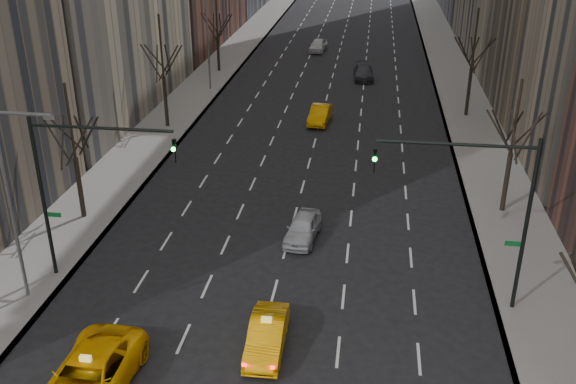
% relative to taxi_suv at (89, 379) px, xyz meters
% --- Properties ---
extents(sidewalk_left, '(4.50, 320.00, 0.15)m').
position_rel_taxi_suv_xyz_m(sidewalk_left, '(-6.55, 65.75, -0.75)').
color(sidewalk_left, slate).
rests_on(sidewalk_left, ground).
extents(sidewalk_right, '(4.50, 320.00, 0.15)m').
position_rel_taxi_suv_xyz_m(sidewalk_right, '(17.95, 65.75, -0.75)').
color(sidewalk_right, slate).
rests_on(sidewalk_right, ground).
extents(tree_lw_b, '(3.36, 3.50, 7.82)m').
position_rel_taxi_suv_xyz_m(tree_lw_b, '(-6.30, 13.75, 2.90)').
color(tree_lw_b, black).
rests_on(tree_lw_b, ground).
extents(tree_lw_c, '(3.36, 3.50, 8.74)m').
position_rel_taxi_suv_xyz_m(tree_lw_c, '(-6.30, 29.75, 3.21)').
color(tree_lw_c, black).
rests_on(tree_lw_c, ground).
extents(tree_lw_d, '(3.36, 3.50, 7.36)m').
position_rel_taxi_suv_xyz_m(tree_lw_d, '(-6.30, 47.75, 2.74)').
color(tree_lw_d, black).
rests_on(tree_lw_d, ground).
extents(tree_rw_b, '(3.36, 3.50, 7.82)m').
position_rel_taxi_suv_xyz_m(tree_rw_b, '(17.70, 17.75, 2.90)').
color(tree_rw_b, black).
rests_on(tree_rw_b, ground).
extents(tree_rw_c, '(3.36, 3.50, 8.74)m').
position_rel_taxi_suv_xyz_m(tree_rw_c, '(17.70, 35.75, 3.21)').
color(tree_rw_c, black).
rests_on(tree_rw_c, ground).
extents(traffic_mast_left, '(6.69, 0.39, 8.00)m').
position_rel_taxi_suv_xyz_m(traffic_mast_left, '(-3.41, 7.74, 4.67)').
color(traffic_mast_left, black).
rests_on(traffic_mast_left, ground).
extents(traffic_mast_right, '(6.69, 0.39, 8.00)m').
position_rel_taxi_suv_xyz_m(traffic_mast_right, '(14.80, 7.74, 4.67)').
color(traffic_mast_right, black).
rests_on(traffic_mast_right, ground).
extents(streetlight_near, '(2.83, 0.22, 9.00)m').
position_rel_taxi_suv_xyz_m(streetlight_near, '(-5.14, 5.75, 4.80)').
color(streetlight_near, slate).
rests_on(streetlight_near, ground).
extents(streetlight_far, '(2.83, 0.22, 9.00)m').
position_rel_taxi_suv_xyz_m(streetlight_far, '(-5.14, 40.75, 4.80)').
color(streetlight_far, slate).
rests_on(streetlight_far, ground).
extents(taxi_suv, '(2.89, 5.99, 1.64)m').
position_rel_taxi_suv_xyz_m(taxi_suv, '(0.00, 0.00, 0.00)').
color(taxi_suv, '#FFB305').
rests_on(taxi_suv, ground).
extents(taxi_sedan, '(1.48, 4.09, 1.34)m').
position_rel_taxi_suv_xyz_m(taxi_sedan, '(6.04, 3.57, -0.15)').
color(taxi_sedan, '#FFA505').
rests_on(taxi_sedan, ground).
extents(silver_sedan_ahead, '(1.99, 4.03, 1.32)m').
position_rel_taxi_suv_xyz_m(silver_sedan_ahead, '(6.46, 13.00, -0.16)').
color(silver_sedan_ahead, '#ABADB3').
rests_on(silver_sedan_ahead, ground).
extents(far_taxi, '(1.81, 4.33, 1.39)m').
position_rel_taxi_suv_xyz_m(far_taxi, '(5.68, 32.56, -0.12)').
color(far_taxi, orange).
rests_on(far_taxi, ground).
extents(far_suv_grey, '(2.24, 4.87, 1.38)m').
position_rel_taxi_suv_xyz_m(far_suv_grey, '(8.83, 46.82, -0.13)').
color(far_suv_grey, '#2E2E33').
rests_on(far_suv_grey, ground).
extents(far_car_white, '(2.17, 4.44, 1.46)m').
position_rel_taxi_suv_xyz_m(far_car_white, '(3.19, 58.58, -0.09)').
color(far_car_white, silver).
rests_on(far_car_white, ground).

